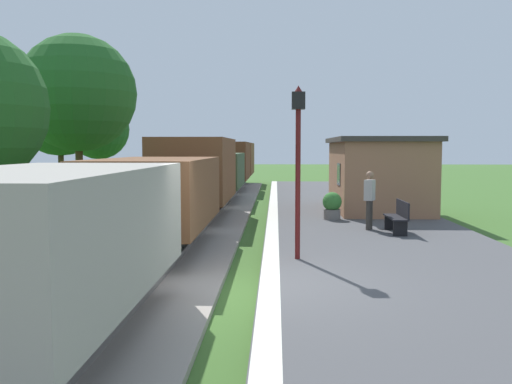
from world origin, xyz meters
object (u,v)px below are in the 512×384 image
Objects in this scene: person_waiting at (370,198)px; lamp_post_near at (298,140)px; potted_planter at (332,205)px; tree_field_left at (60,108)px; station_hut at (378,174)px; tree_trackside_far at (78,93)px; tree_field_distant at (99,129)px; freight_train at (209,173)px; bench_near_hut at (398,216)px.

lamp_post_near reaches higher than person_waiting.
tree_field_left is (-12.70, 9.09, 3.88)m from potted_planter.
lamp_post_near is at bearing -101.93° from potted_planter.
station_hut is at bearing 54.60° from potted_planter.
tree_trackside_far reaches higher than potted_planter.
tree_field_left is at bearing -90.46° from tree_field_distant.
tree_field_left is 5.99m from tree_field_distant.
lamp_post_near is 19.49m from tree_field_left.
lamp_post_near reaches higher than freight_train.
freight_train is at bearing 130.30° from potted_planter.
freight_train is 9.16m from tree_field_left.
freight_train is at bearing 157.55° from station_hut.
tree_field_distant is (-7.87, 9.38, 2.21)m from freight_train.
tree_field_left reaches higher than freight_train.
potted_planter is (-0.85, 2.31, -0.46)m from person_waiting.
tree_field_left is (-13.55, 11.40, 3.42)m from person_waiting.
potted_planter is at bearing 118.08° from bench_near_hut.
person_waiting is at bearing -40.08° from tree_field_left.
tree_field_distant is at bearing 128.38° from bench_near_hut.
station_hut is at bearing -23.05° from tree_field_left.
tree_trackside_far is (-10.30, 4.92, 3.53)m from person_waiting.
station_hut is 3.39× the size of person_waiting.
bench_near_hut is 1.64× the size of potted_planter.
bench_near_hut is 1.04m from person_waiting.
lamp_post_near is (-3.43, -9.52, 1.15)m from station_hut.
person_waiting is at bearing -52.09° from tree_field_distant.
bench_near_hut is 0.27× the size of tree_field_distant.
tree_field_left is (-7.92, 3.45, 3.05)m from freight_train.
lamp_post_near is at bearing -49.16° from tree_trackside_far.
lamp_post_near is 0.66× the size of tree_field_distant.
bench_near_hut is 12.95m from tree_trackside_far.
person_waiting is at bearing 139.30° from bench_near_hut.
freight_train is 42.79× the size of potted_planter.
freight_train is 26.13× the size of bench_near_hut.
lamp_post_near is at bearing -128.22° from bench_near_hut.
lamp_post_near is 0.53× the size of tree_trackside_far.
bench_near_hut is at bearing -94.54° from station_hut.
bench_near_hut is at bearing 164.50° from person_waiting.
potted_planter is 7.15m from lamp_post_near.
station_hut reaches higher than potted_planter.
freight_train is 7.36m from station_hut.
freight_train is 12.85m from lamp_post_near.
lamp_post_near is at bearing -62.63° from tree_field_distant.
tree_trackside_far is at bearing 153.34° from bench_near_hut.
tree_field_left is at bearing 139.88° from bench_near_hut.
person_waiting is at bearing -54.68° from freight_train.
station_hut is 1.57× the size of lamp_post_near.
bench_near_hut is at bearing -53.47° from freight_train.
bench_near_hut is at bearing 51.78° from lamp_post_near.
person_waiting is 0.30× the size of tree_field_distant.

